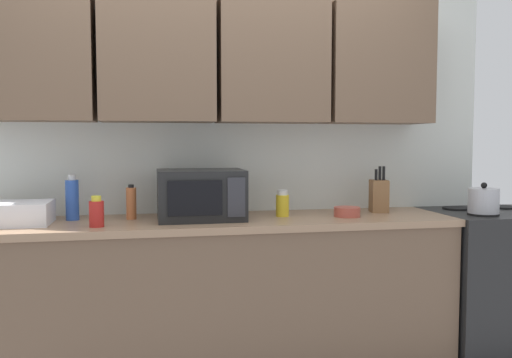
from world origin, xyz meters
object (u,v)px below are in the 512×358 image
(microwave, at_px, (201,195))
(knife_block, at_px, (379,195))
(bottle_spice_jar, at_px, (131,203))
(bowl_ceramic_small, at_px, (347,212))
(bottle_blue_cleaner, at_px, (72,199))
(bottle_yellow_mustard, at_px, (282,204))
(stove_range, at_px, (492,282))
(dish_rack, at_px, (13,213))
(kettle, at_px, (484,201))
(bottle_red_sauce, at_px, (97,213))

(microwave, height_order, knife_block, knife_block)
(microwave, xyz_separation_m, bottle_spice_jar, (-0.38, 0.08, -0.05))
(bottle_spice_jar, xyz_separation_m, bowl_ceramic_small, (1.23, -0.14, -0.06))
(bottle_blue_cleaner, relative_size, bottle_yellow_mustard, 1.63)
(bowl_ceramic_small, bearing_deg, bottle_blue_cleaner, 173.69)
(stove_range, distance_m, knife_block, 0.92)
(dish_rack, bearing_deg, microwave, -0.05)
(kettle, distance_m, bottle_spice_jar, 2.07)
(kettle, xyz_separation_m, bottle_yellow_mustard, (-1.19, 0.18, -0.01))
(knife_block, bearing_deg, bottle_blue_cleaner, 179.27)
(stove_range, relative_size, bowl_ceramic_small, 5.95)
(stove_range, xyz_separation_m, bowl_ceramic_small, (-0.99, -0.04, 0.48))
(bottle_red_sauce, bearing_deg, bottle_spice_jar, 55.94)
(dish_rack, distance_m, bowl_ceramic_small, 1.84)
(knife_block, xyz_separation_m, bottle_blue_cleaner, (-1.82, 0.02, 0.01))
(kettle, height_order, bottle_yellow_mustard, kettle)
(stove_range, bearing_deg, bottle_spice_jar, 177.36)
(bottle_spice_jar, relative_size, bottle_yellow_mustard, 1.26)
(dish_rack, xyz_separation_m, bottle_yellow_mustard, (1.47, 0.02, 0.01))
(bottle_yellow_mustard, xyz_separation_m, bowl_ceramic_small, (0.37, -0.08, -0.04))
(bottle_red_sauce, bearing_deg, stove_range, 3.48)
(dish_rack, distance_m, bottle_spice_jar, 0.61)
(stove_range, bearing_deg, microwave, 179.40)
(kettle, xyz_separation_m, bottle_spice_jar, (-2.05, 0.24, 0.01))
(microwave, distance_m, dish_rack, 0.99)
(dish_rack, relative_size, knife_block, 1.33)
(dish_rack, distance_m, knife_block, 2.11)
(stove_range, relative_size, microwave, 1.90)
(stove_range, xyz_separation_m, bottle_red_sauce, (-2.39, -0.15, 0.52))
(dish_rack, relative_size, bottle_blue_cleaner, 1.50)
(bottle_spice_jar, bearing_deg, microwave, -12.20)
(kettle, bearing_deg, bottle_yellow_mustard, 171.16)
(knife_block, bearing_deg, dish_rack, -177.55)
(bottle_yellow_mustard, bearing_deg, bottle_red_sauce, -169.57)
(bottle_yellow_mustard, distance_m, bowl_ceramic_small, 0.38)
(bottle_yellow_mustard, bearing_deg, stove_range, -1.88)
(bottle_blue_cleaner, bearing_deg, bowl_ceramic_small, -6.31)
(microwave, relative_size, bottle_red_sauce, 2.98)
(microwave, relative_size, bowl_ceramic_small, 3.13)
(kettle, bearing_deg, bottle_spice_jar, 173.27)
(kettle, distance_m, bottle_red_sauce, 2.22)
(stove_range, height_order, bottle_blue_cleaner, bottle_blue_cleaner)
(knife_block, height_order, bottle_spice_jar, knife_block)
(knife_block, bearing_deg, bottle_red_sauce, -171.29)
(stove_range, relative_size, bottle_red_sauce, 5.67)
(bottle_spice_jar, bearing_deg, bottle_blue_cleaner, 174.53)
(stove_range, distance_m, bowl_ceramic_small, 1.10)
(kettle, distance_m, bowl_ceramic_small, 0.83)
(microwave, relative_size, dish_rack, 1.26)
(knife_block, relative_size, bowl_ceramic_small, 1.86)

